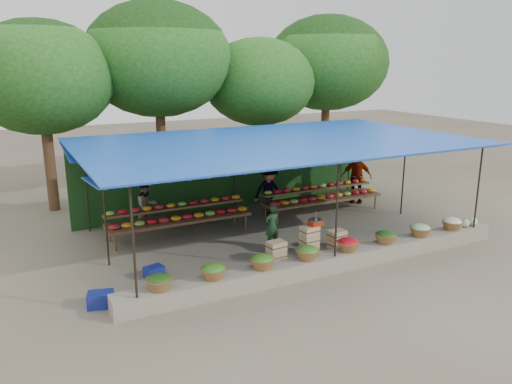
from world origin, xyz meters
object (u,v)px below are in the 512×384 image
vendor_seated (272,226)px  blue_crate_back (154,272)px  blue_crate_front (101,300)px  crate_counter (308,243)px  weighing_scale (316,222)px

vendor_seated → blue_crate_back: bearing=0.5°
blue_crate_front → blue_crate_back: (1.40, 0.94, -0.03)m
vendor_seated → blue_crate_front: vendor_seated is taller
vendor_seated → blue_crate_front: 5.05m
blue_crate_back → blue_crate_front: bearing=-162.5°
crate_counter → weighing_scale: (0.21, -0.00, 0.55)m
crate_counter → blue_crate_back: (-4.06, 0.42, -0.18)m
vendor_seated → crate_counter: bearing=118.8°
vendor_seated → blue_crate_back: (-3.43, -0.45, -0.48)m
weighing_scale → blue_crate_front: weighing_scale is taller
blue_crate_front → blue_crate_back: blue_crate_front is taller
vendor_seated → blue_crate_front: size_ratio=2.33×
vendor_seated → weighing_scale: bearing=127.1°
blue_crate_front → crate_counter: bearing=21.4°
weighing_scale → crate_counter: bearing=180.0°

